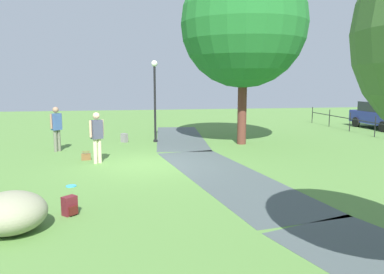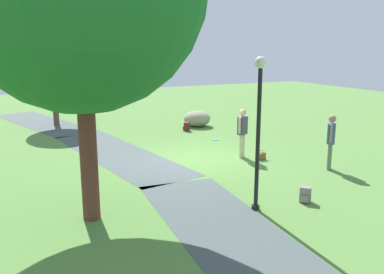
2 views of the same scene
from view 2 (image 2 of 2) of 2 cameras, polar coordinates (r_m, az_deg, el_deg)
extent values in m
plane|color=#56843C|center=(14.54, 0.24, -3.11)|extent=(48.00, 48.00, 0.00)
cube|color=#465151|center=(8.75, 6.50, -14.22)|extent=(8.15, 2.87, 0.01)
cube|color=#465151|center=(15.53, -10.27, -2.27)|extent=(8.26, 3.50, 0.01)
cube|color=#465151|center=(22.72, -20.02, 1.88)|extent=(8.30, 4.50, 0.01)
cylinder|color=brown|center=(9.53, -14.15, -1.73)|extent=(0.39, 0.39, 3.29)
cylinder|color=brown|center=(21.71, -18.40, 4.67)|extent=(0.28, 0.28, 2.35)
sphere|color=#3F6630|center=(21.54, -18.81, 10.44)|extent=(2.89, 2.89, 2.89)
cylinder|color=black|center=(10.38, 8.78, -9.55)|extent=(0.20, 0.20, 0.10)
cylinder|color=black|center=(9.88, 9.10, -0.61)|extent=(0.10, 0.10, 3.41)
sphere|color=white|center=(9.63, 9.49, 10.14)|extent=(0.28, 0.28, 0.28)
ellipsoid|color=gray|center=(20.36, 0.70, 2.56)|extent=(1.79, 1.80, 0.77)
cylinder|color=beige|center=(14.88, 7.06, -1.15)|extent=(0.13, 0.13, 0.85)
cylinder|color=beige|center=(14.74, 6.78, -1.27)|extent=(0.13, 0.13, 0.85)
cube|color=#43465B|center=(14.65, 6.99, 1.60)|extent=(0.39, 0.43, 0.64)
cylinder|color=#E6B38F|center=(14.84, 7.38, 1.87)|extent=(0.08, 0.08, 0.56)
cylinder|color=#E6B38F|center=(14.45, 6.61, 1.60)|extent=(0.08, 0.08, 0.56)
sphere|color=#E6B38F|center=(14.57, 7.04, 3.39)|extent=(0.23, 0.23, 0.23)
cylinder|color=#696D5A|center=(13.92, 18.48, -2.64)|extent=(0.13, 0.13, 0.87)
cylinder|color=#696D5A|center=(14.07, 18.50, -2.48)|extent=(0.13, 0.13, 0.87)
cube|color=#3C5996|center=(13.82, 18.71, 0.47)|extent=(0.42, 0.43, 0.65)
cylinder|color=#9D775E|center=(13.60, 18.68, 0.44)|extent=(0.08, 0.08, 0.58)
cylinder|color=#9D775E|center=(14.03, 18.75, 0.79)|extent=(0.08, 0.08, 0.58)
sphere|color=#9D775E|center=(13.74, 18.84, 2.40)|extent=(0.23, 0.23, 0.23)
cube|color=brown|center=(14.67, 9.57, -2.65)|extent=(0.15, 0.33, 0.24)
torus|color=brown|center=(14.62, 9.59, -1.97)|extent=(0.29, 0.29, 0.02)
cube|color=maroon|center=(19.29, -0.72, 1.45)|extent=(0.34, 0.34, 0.40)
cube|color=#4D1713|center=(19.36, -1.08, 1.24)|extent=(0.18, 0.18, 0.18)
cube|color=gray|center=(11.04, 15.41, -7.66)|extent=(0.34, 0.34, 0.40)
cube|color=gray|center=(10.95, 15.32, -8.28)|extent=(0.18, 0.18, 0.18)
cylinder|color=#36A5D2|center=(17.52, 3.23, -0.36)|extent=(0.28, 0.28, 0.02)
camera|label=1|loc=(26.04, -10.91, 9.92)|focal=35.41mm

